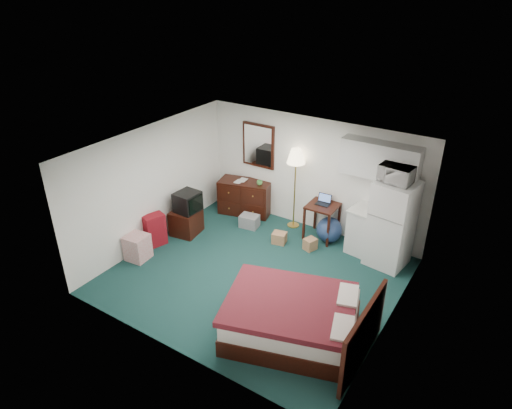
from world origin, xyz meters
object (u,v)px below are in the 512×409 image
Objects in this scene: desk at (322,221)px; fridge at (392,224)px; floor_lamp at (295,189)px; tv_stand at (186,222)px; bed at (292,319)px; dresser at (245,197)px; suitcase at (155,230)px; kitchen_counter at (372,233)px.

fridge reaches higher than desk.
floor_lamp is 3.09× the size of tv_stand.
desk reaches higher than bed.
dresser is at bearing 61.00° from tv_stand.
desk is 0.45× the size of fridge.
suitcase reaches higher than tv_stand.
dresser reaches higher than desk.
kitchen_counter reaches higher than dresser.
floor_lamp is 2.65× the size of suitcase.
fridge reaches higher than tv_stand.
floor_lamp is 2.25m from fridge.
fridge is 4.74m from suitcase.
suitcase is (-3.89, -2.11, -0.12)m from kitchen_counter.
dresser is 1.57m from tv_stand.
bed is (0.90, -2.93, -0.07)m from desk.
kitchen_counter reaches higher than bed.
suitcase is (-2.05, -2.25, -0.57)m from floor_lamp.
floor_lamp is at bearing 31.98° from tv_stand.
kitchen_counter reaches higher than suitcase.
desk is 3.50m from suitcase.
floor_lamp is 0.92× the size of bed.
tv_stand is at bearing -139.78° from floor_lamp.
fridge reaches higher than bed.
bed is at bearing 5.44° from suitcase.
bed is (-0.21, -2.91, -0.15)m from kitchen_counter.
fridge reaches higher than kitchen_counter.
bed is at bearing -94.80° from fridge.
dresser is 4.15m from bed.
dresser is at bearing -176.82° from floor_lamp.
desk is 1.58m from fridge.
floor_lamp reaches higher than tv_stand.
fridge is (0.38, -0.14, 0.40)m from kitchen_counter.
tv_stand is (-2.55, -1.41, -0.12)m from desk.
fridge is (2.23, -0.28, -0.05)m from floor_lamp.
floor_lamp is at bearing 170.22° from desk.
dresser reaches higher than suitcase.
kitchen_counter is at bearing -15.79° from dresser.
kitchen_counter is 0.54× the size of fridge.
suitcase is (-4.28, -1.97, -0.52)m from fridge.
fridge is at bearing 8.94° from tv_stand.
bed is (-0.60, -2.77, -0.55)m from fridge.
desk is at bearing -172.83° from kitchen_counter.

